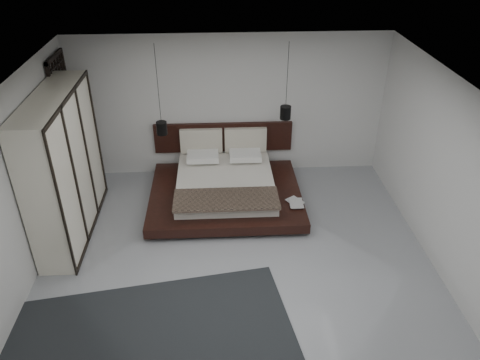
{
  "coord_description": "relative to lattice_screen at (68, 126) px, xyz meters",
  "views": [
    {
      "loc": [
        -0.27,
        -5.47,
        4.8
      ],
      "look_at": [
        0.1,
        1.2,
        0.81
      ],
      "focal_mm": 35.0,
      "sensor_mm": 36.0,
      "label": 1
    }
  ],
  "objects": [
    {
      "name": "floor",
      "position": [
        2.95,
        -2.45,
        -1.3
      ],
      "size": [
        6.0,
        6.0,
        0.0
      ],
      "primitive_type": "plane",
      "color": "gray",
      "rests_on": "ground"
    },
    {
      "name": "ceiling",
      "position": [
        2.95,
        -2.45,
        1.5
      ],
      "size": [
        6.0,
        6.0,
        0.0
      ],
      "primitive_type": "plane",
      "rotation": [
        3.14,
        0.0,
        0.0
      ],
      "color": "white",
      "rests_on": "wall_back"
    },
    {
      "name": "wall_back",
      "position": [
        2.95,
        0.55,
        0.1
      ],
      "size": [
        6.0,
        0.0,
        6.0
      ],
      "primitive_type": "plane",
      "rotation": [
        1.57,
        0.0,
        0.0
      ],
      "color": "silver",
      "rests_on": "floor"
    },
    {
      "name": "wall_left",
      "position": [
        -0.05,
        -2.45,
        0.1
      ],
      "size": [
        0.0,
        6.0,
        6.0
      ],
      "primitive_type": "plane",
      "rotation": [
        1.57,
        0.0,
        1.57
      ],
      "color": "silver",
      "rests_on": "floor"
    },
    {
      "name": "wall_right",
      "position": [
        5.95,
        -2.45,
        0.1
      ],
      "size": [
        0.0,
        6.0,
        6.0
      ],
      "primitive_type": "plane",
      "rotation": [
        1.57,
        0.0,
        -1.57
      ],
      "color": "silver",
      "rests_on": "floor"
    },
    {
      "name": "lattice_screen",
      "position": [
        0.0,
        0.0,
        0.0
      ],
      "size": [
        0.05,
        0.9,
        2.6
      ],
      "primitive_type": "cube",
      "color": "black",
      "rests_on": "floor"
    },
    {
      "name": "bed",
      "position": [
        2.82,
        -0.54,
        -1.02
      ],
      "size": [
        2.73,
        2.37,
        1.07
      ],
      "color": "black",
      "rests_on": "floor"
    },
    {
      "name": "book_lower",
      "position": [
        3.94,
        -1.19,
        -1.03
      ],
      "size": [
        0.34,
        0.36,
        0.03
      ],
      "primitive_type": "imported",
      "rotation": [
        0.0,
        0.0,
        0.59
      ],
      "color": "#99724C",
      "rests_on": "bed"
    },
    {
      "name": "book_upper",
      "position": [
        3.92,
        -1.22,
        -1.01
      ],
      "size": [
        0.25,
        0.33,
        0.02
      ],
      "primitive_type": "imported",
      "rotation": [
        0.0,
        0.0,
        -0.03
      ],
      "color": "#99724C",
      "rests_on": "book_lower"
    },
    {
      "name": "pendant_left",
      "position": [
        1.7,
        -0.12,
        -0.02
      ],
      "size": [
        0.19,
        0.19,
        1.64
      ],
      "color": "black",
      "rests_on": "ceiling"
    },
    {
      "name": "pendant_right",
      "position": [
        3.94,
        -0.12,
        0.23
      ],
      "size": [
        0.2,
        0.2,
        1.39
      ],
      "color": "black",
      "rests_on": "ceiling"
    },
    {
      "name": "wardrobe",
      "position": [
        0.25,
        -1.33,
        -0.11
      ],
      "size": [
        0.57,
        2.43,
        2.38
      ],
      "color": "white",
      "rests_on": "floor"
    }
  ]
}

